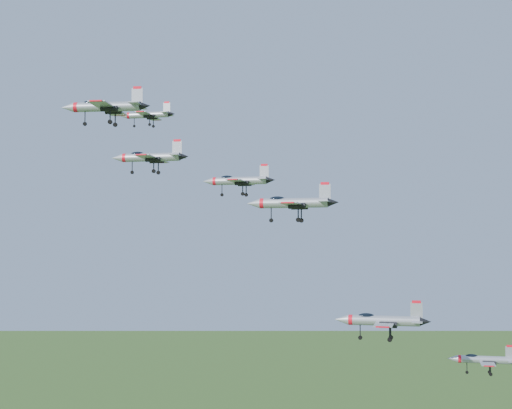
# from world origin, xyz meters

# --- Properties ---
(jet_lead) EXTENTS (10.58, 8.72, 2.83)m
(jet_lead) POSITION_xyz_m (-14.52, 11.18, 142.52)
(jet_lead) COLOR #999DA5
(jet_left_high) EXTENTS (13.12, 10.86, 3.51)m
(jet_left_high) POSITION_xyz_m (-9.46, 0.65, 133.45)
(jet_left_high) COLOR #999DA5
(jet_right_high) EXTENTS (12.03, 10.05, 3.22)m
(jet_right_high) POSITION_xyz_m (-5.93, -22.37, 137.18)
(jet_right_high) COLOR #999DA5
(jet_left_low) EXTENTS (12.07, 9.90, 3.24)m
(jet_left_low) POSITION_xyz_m (4.87, 3.08, 129.50)
(jet_left_low) COLOR #999DA5
(jet_right_low) EXTENTS (12.47, 10.23, 3.34)m
(jet_right_low) POSITION_xyz_m (17.11, -13.88, 124.75)
(jet_right_low) COLOR #999DA5
(jet_trail) EXTENTS (13.94, 11.44, 3.74)m
(jet_trail) POSITION_xyz_m (27.69, -0.63, 108.20)
(jet_trail) COLOR #999DA5
(jet_extra) EXTENTS (10.87, 8.94, 2.91)m
(jet_extra) POSITION_xyz_m (42.26, 8.46, 101.73)
(jet_extra) COLOR #999DA5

